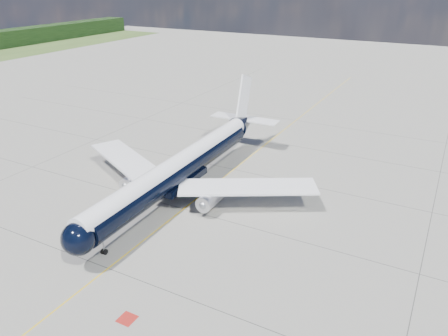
{
  "coord_description": "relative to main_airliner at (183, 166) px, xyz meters",
  "views": [
    {
      "loc": [
        29.6,
        -33.32,
        29.24
      ],
      "look_at": [
        2.6,
        16.81,
        4.0
      ],
      "focal_mm": 35.0,
      "sensor_mm": 36.0,
      "label": 1
    }
  ],
  "objects": [
    {
      "name": "main_airliner",
      "position": [
        0.0,
        0.0,
        0.0
      ],
      "size": [
        38.81,
        47.19,
        13.65
      ],
      "rotation": [
        0.0,
        0.0,
        0.02
      ],
      "color": "black",
      "rests_on": "ground"
    },
    {
      "name": "taxiway_centerline",
      "position": [
        2.61,
        10.94,
        -4.23
      ],
      "size": [
        0.16,
        160.0,
        0.01
      ],
      "primitive_type": "cube",
      "color": "#E3B80B",
      "rests_on": "ground"
    },
    {
      "name": "ground",
      "position": [
        2.61,
        15.94,
        -4.23
      ],
      "size": [
        320.0,
        320.0,
        0.0
      ],
      "primitive_type": "plane",
      "color": "gray",
      "rests_on": "ground"
    },
    {
      "name": "red_marking",
      "position": [
        9.41,
        -24.06,
        -4.23
      ],
      "size": [
        1.6,
        1.6,
        0.01
      ],
      "primitive_type": "cube",
      "color": "maroon",
      "rests_on": "ground"
    }
  ]
}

